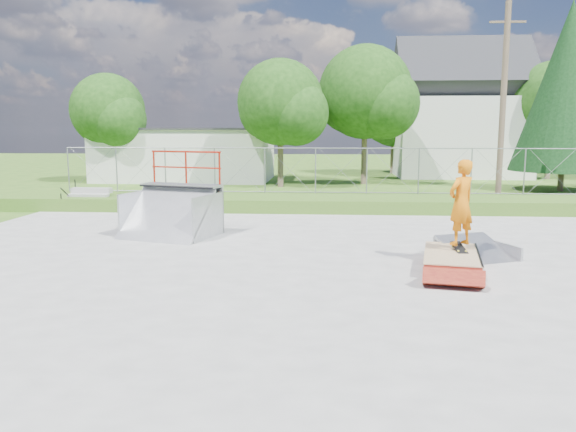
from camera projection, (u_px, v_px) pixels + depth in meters
The scene contains 19 objects.
ground at pixel (305, 272), 11.86m from camera, with size 120.00×120.00×0.00m, color #315919.
concrete_pad at pixel (305, 271), 11.85m from camera, with size 20.00×16.00×0.04m, color gray.
grass_berm at pixel (315, 203), 21.19m from camera, with size 24.00×3.00×0.50m, color #315919.
grind_box at pixel (451, 261), 12.10m from camera, with size 1.56×2.52×0.35m.
quarter_pipe at pixel (169, 195), 15.51m from camera, with size 2.37×2.00×2.37m, color #95979D, non-canonical shape.
flat_bank_ramp at pixel (477, 250), 13.04m from camera, with size 1.41×1.51×0.43m, color #95979D, non-canonical shape.
skateboard at pixel (459, 248), 12.38m from camera, with size 0.22×0.80×0.02m, color black.
skater at pixel (461, 206), 12.24m from camera, with size 0.68×0.45×1.87m, color orange.
concrete_stairs at pixel (87, 200), 20.96m from camera, with size 1.50×1.60×0.80m, color gray, non-canonical shape.
chain_link_fence at pixel (316, 171), 22.00m from camera, with size 20.00×0.06×1.80m, color gray, non-canonical shape.
utility_building_flat at pixel (187, 155), 33.87m from camera, with size 10.00×6.00×3.00m, color silver.
gable_house at pixel (460, 117), 36.31m from camera, with size 8.40×6.08×8.94m.
utility_pole at pixel (503, 104), 22.58m from camera, with size 0.24×0.24×8.00m, color brown.
tree_left_near at pixel (285, 106), 28.93m from camera, with size 4.76×4.48×6.65m.
tree_center at pixel (371, 96), 30.47m from camera, with size 5.44×5.12×7.60m.
tree_left_far at pixel (111, 113), 31.64m from camera, with size 4.42×4.16×6.18m.
tree_right_far at pixel (558, 104), 33.69m from camera, with size 5.10×4.80×7.12m.
tree_back_mid at pixel (397, 121), 38.43m from camera, with size 4.08×3.84×5.70m.
conifer_tree at pixel (568, 87), 27.04m from camera, with size 5.04×5.04×9.10m.
Camera 1 is at (0.44, -11.54, 2.95)m, focal length 35.00 mm.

